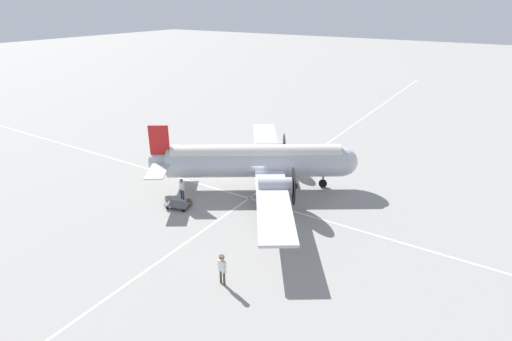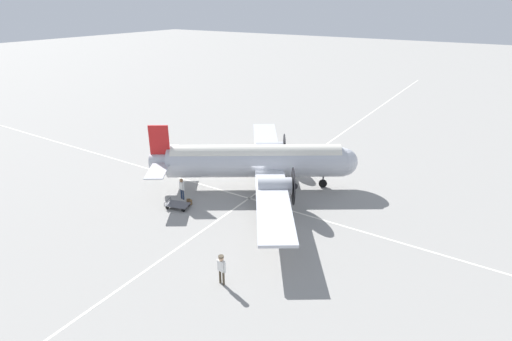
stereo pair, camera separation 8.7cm
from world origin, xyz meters
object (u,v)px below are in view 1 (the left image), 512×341
(airliner_main, at_px, (261,161))
(suitcase_near_door, at_px, (189,202))
(crew_foreground, at_px, (222,266))
(passenger_boarding, at_px, (182,187))
(baggage_cart, at_px, (178,205))

(airliner_main, bearing_deg, suitcase_near_door, -152.53)
(airliner_main, distance_m, suitcase_near_door, 6.79)
(crew_foreground, height_order, suitcase_near_door, crew_foreground)
(passenger_boarding, distance_m, suitcase_near_door, 1.45)
(airliner_main, distance_m, baggage_cart, 7.74)
(baggage_cart, bearing_deg, passenger_boarding, 101.69)
(airliner_main, relative_size, passenger_boarding, 11.83)
(suitcase_near_door, bearing_deg, passenger_boarding, 159.57)
(airliner_main, xyz_separation_m, suitcase_near_door, (-3.13, -5.60, -2.24))
(airliner_main, height_order, crew_foreground, airliner_main)
(crew_foreground, relative_size, passenger_boarding, 1.05)
(passenger_boarding, relative_size, suitcase_near_door, 3.80)
(crew_foreground, xyz_separation_m, suitcase_near_door, (-7.95, 6.31, -0.96))
(crew_foreground, bearing_deg, suitcase_near_door, 148.21)
(passenger_boarding, bearing_deg, suitcase_near_door, -9.62)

